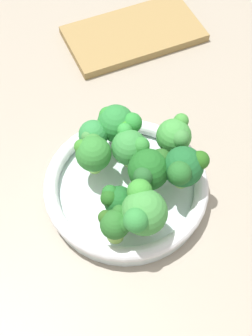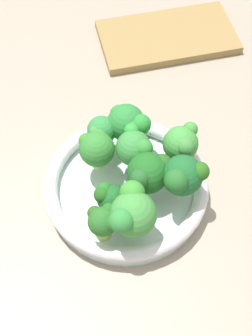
{
  "view_description": "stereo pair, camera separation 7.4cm",
  "coord_description": "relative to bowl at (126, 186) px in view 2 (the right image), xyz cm",
  "views": [
    {
      "loc": [
        -7.46,
        -40.25,
        68.77
      ],
      "look_at": [
        0.06,
        0.36,
        6.98
      ],
      "focal_mm": 54.23,
      "sensor_mm": 36.0,
      "label": 1
    },
    {
      "loc": [
        -0.07,
        -40.94,
        68.77
      ],
      "look_at": [
        0.06,
        0.36,
        6.98
      ],
      "focal_mm": 54.23,
      "sensor_mm": 36.0,
      "label": 2
    }
  ],
  "objects": [
    {
      "name": "broccoli_floret_3",
      "position": [
        7.98,
        -2.41,
        6.44
      ],
      "size": [
        6.69,
        6.62,
        7.5
      ],
      "color": "#94C761",
      "rests_on": "bowl"
    },
    {
      "name": "ground_plane",
      "position": [
        -0.06,
        -0.36,
        -3.28
      ],
      "size": [
        130.0,
        130.0,
        2.5
      ],
      "primitive_type": "cube",
      "color": "gray"
    },
    {
      "name": "cutting_board",
      "position": [
        8.01,
        34.92,
        -1.23
      ],
      "size": [
        28.53,
        19.63,
        1.6
      ],
      "primitive_type": "cube",
      "rotation": [
        0.0,
        0.0,
        0.23
      ],
      "color": "olive",
      "rests_on": "ground_plane"
    },
    {
      "name": "broccoli_floret_8",
      "position": [
        0.75,
        -8.41,
        6.67
      ],
      "size": [
        6.48,
        7.87,
        7.89
      ],
      "color": "#88B450",
      "rests_on": "bowl"
    },
    {
      "name": "broccoli_floret_5",
      "position": [
        3.19,
        -1.38,
        5.82
      ],
      "size": [
        6.67,
        6.37,
        6.85
      ],
      "color": "#93CF72",
      "rests_on": "bowl"
    },
    {
      "name": "bowl",
      "position": [
        0.0,
        0.0,
        0.0
      ],
      "size": [
        25.31,
        25.31,
        3.98
      ],
      "color": "silver",
      "rests_on": "ground_plane"
    },
    {
      "name": "broccoli_floret_6",
      "position": [
        -3.79,
        6.89,
        5.01
      ],
      "size": [
        4.84,
        4.58,
        5.4
      ],
      "color": "#97D565",
      "rests_on": "bowl"
    },
    {
      "name": "broccoli_floret_4",
      "position": [
        1.16,
        3.03,
        5.89
      ],
      "size": [
        5.57,
        6.03,
        6.55
      ],
      "color": "#78BF59",
      "rests_on": "bowl"
    },
    {
      "name": "broccoli_floret_2",
      "position": [
        -3.12,
        -9.08,
        5.51
      ],
      "size": [
        4.59,
        4.36,
        5.79
      ],
      "color": "#85B74F",
      "rests_on": "bowl"
    },
    {
      "name": "broccoli_floret_1",
      "position": [
        -2.33,
        -5.24,
        5.02
      ],
      "size": [
        4.77,
        4.36,
        5.39
      ],
      "color": "#88B15B",
      "rests_on": "bowl"
    },
    {
      "name": "broccoli_floret_7",
      "position": [
        8.26,
        3.96,
        5.55
      ],
      "size": [
        5.43,
        5.64,
        6.26
      ],
      "color": "#91D467",
      "rests_on": "bowl"
    },
    {
      "name": "broccoli_floret_9",
      "position": [
        -4.43,
        2.98,
        5.89
      ],
      "size": [
        5.38,
        5.71,
        6.65
      ],
      "color": "#91CC58",
      "rests_on": "bowl"
    },
    {
      "name": "broccoli_floret_0",
      "position": [
        0.38,
        7.93,
        5.64
      ],
      "size": [
        6.49,
        5.95,
        6.46
      ],
      "color": "#8FCE64",
      "rests_on": "bowl"
    }
  ]
}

